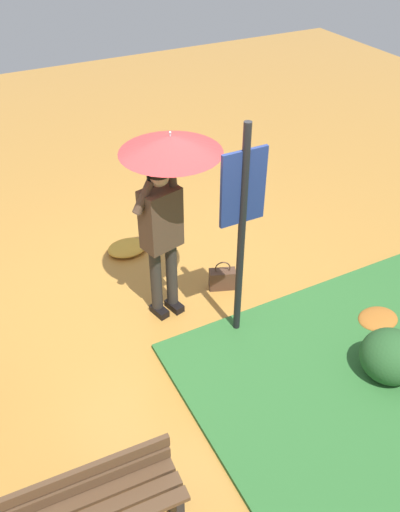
% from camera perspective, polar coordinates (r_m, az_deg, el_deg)
% --- Properties ---
extents(ground_plane, '(18.00, 18.00, 0.00)m').
position_cam_1_polar(ground_plane, '(5.87, -3.30, -5.49)').
color(ground_plane, '#B27A33').
extents(person_with_umbrella, '(0.96, 0.96, 2.04)m').
position_cam_1_polar(person_with_umbrella, '(4.97, -3.65, 7.95)').
color(person_with_umbrella, '#2D2823').
rests_on(person_with_umbrella, ground_plane).
extents(info_sign_post, '(0.44, 0.07, 2.30)m').
position_cam_1_polar(info_sign_post, '(4.71, 4.58, 4.66)').
color(info_sign_post, black).
rests_on(info_sign_post, ground_plane).
extents(handbag, '(0.33, 0.24, 0.37)m').
position_cam_1_polar(handbag, '(6.03, 2.43, -2.47)').
color(handbag, '#4C3323').
rests_on(handbag, ground_plane).
extents(shrub_cluster, '(0.62, 0.56, 0.51)m').
position_cam_1_polar(shrub_cluster, '(5.33, 20.20, -10.24)').
color(shrub_cluster, '#285628').
rests_on(shrub_cluster, ground_plane).
extents(leaf_pile_near_person, '(0.50, 0.40, 0.11)m').
position_cam_1_polar(leaf_pile_near_person, '(6.69, -7.85, 0.88)').
color(leaf_pile_near_person, gold).
rests_on(leaf_pile_near_person, ground_plane).
extents(leaf_pile_by_bench, '(0.45, 0.36, 0.10)m').
position_cam_1_polar(leaf_pile_by_bench, '(5.95, 18.66, -6.46)').
color(leaf_pile_by_bench, '#A86023').
rests_on(leaf_pile_by_bench, ground_plane).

